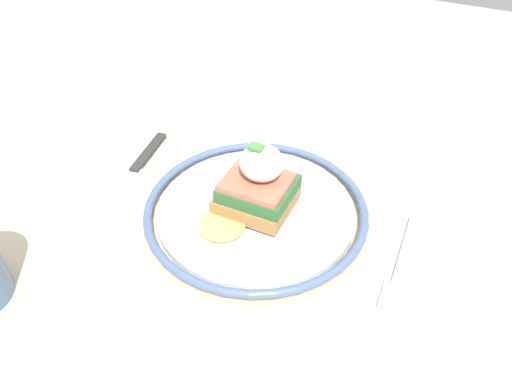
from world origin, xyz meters
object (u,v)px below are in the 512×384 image
sandwich (257,185)px  fork (401,266)px  plate (256,210)px  knife (138,167)px

sandwich → fork: (-0.17, 0.01, -0.04)m
plate → sandwich: 0.04m
fork → knife: bearing=-3.7°
plate → knife: 0.18m
plate → sandwich: size_ratio=2.37×
plate → fork: (-0.17, 0.01, -0.01)m
knife → fork: bearing=176.3°
sandwich → knife: sandwich is taller
sandwich → plate: bearing=-0.7°
plate → knife: plate is taller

